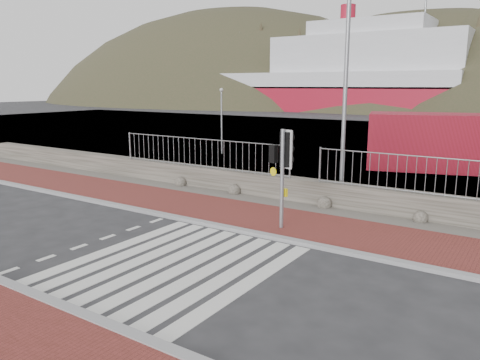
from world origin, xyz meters
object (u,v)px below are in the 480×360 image
Objects in this scene: streetlight at (351,69)px; shipping_container at (438,142)px; ferry at (330,78)px; traffic_signal_far at (281,158)px.

streetlight reaches higher than shipping_container.
streetlight is 1.26× the size of shipping_container.
ferry is 5.77× the size of streetlight.
streetlight reaches higher than traffic_signal_far.
ferry is at bearing 95.38° from streetlight.
traffic_signal_far is at bearing -113.42° from streetlight.
shipping_container is (27.25, -50.47, -3.93)m from ferry.
ferry is at bearing -51.15° from traffic_signal_far.
streetlight is (25.85, -59.75, -0.48)m from ferry.
traffic_signal_far is 0.44× the size of shipping_container.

